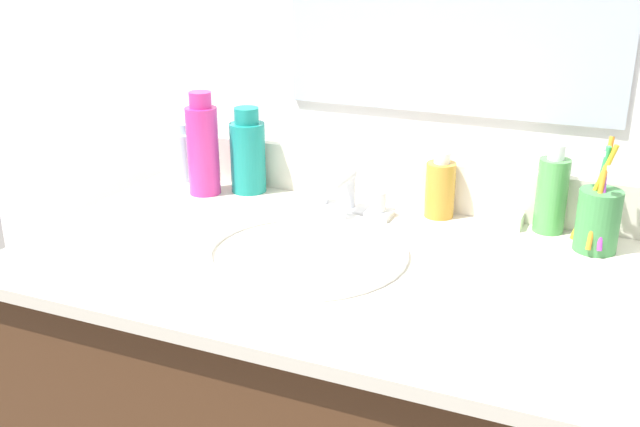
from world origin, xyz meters
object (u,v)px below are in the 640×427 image
object	(u,v)px
soap_bar	(503,219)
faucet	(348,199)
bottle_soap_pink	(203,147)
bottle_oil_amber	(440,188)
bottle_gel_clear	(185,155)
bottle_toner_green	(552,194)
cup_green	(598,218)
bottle_mouthwash_teal	(248,154)

from	to	relation	value
soap_bar	faucet	bearing A→B (deg)	-169.21
bottle_soap_pink	soap_bar	distance (m)	0.57
bottle_oil_amber	bottle_gel_clear	bearing A→B (deg)	179.79
bottle_gel_clear	bottle_toner_green	distance (m)	0.72
bottle_soap_pink	soap_bar	size ratio (longest dim) A/B	3.09
bottle_soap_pink	cup_green	world-z (taller)	bottle_soap_pink
bottle_oil_amber	bottle_mouthwash_teal	bearing A→B (deg)	-178.30
bottle_mouthwash_teal	bottle_toner_green	size ratio (longest dim) A/B	1.09
bottle_mouthwash_teal	soap_bar	bearing A→B (deg)	0.98
bottle_oil_amber	soap_bar	bearing A→B (deg)	-1.40
cup_green	soap_bar	world-z (taller)	cup_green
faucet	cup_green	size ratio (longest dim) A/B	0.87
bottle_oil_amber	cup_green	xyz separation A→B (m)	(0.27, -0.05, 0.00)
bottle_oil_amber	faucet	bearing A→B (deg)	-160.70
bottle_gel_clear	bottle_mouthwash_teal	distance (m)	0.16
bottle_toner_green	bottle_soap_pink	size ratio (longest dim) A/B	0.77
faucet	bottle_toner_green	world-z (taller)	bottle_toner_green
bottle_mouthwash_teal	soap_bar	distance (m)	0.50
bottle_gel_clear	bottle_soap_pink	xyz separation A→B (m)	(0.08, -0.06, 0.04)
bottle_gel_clear	bottle_mouthwash_teal	world-z (taller)	bottle_mouthwash_teal
bottle_gel_clear	bottle_toner_green	size ratio (longest dim) A/B	0.76
faucet	soap_bar	xyz separation A→B (m)	(0.27, 0.05, -0.02)
faucet	bottle_mouthwash_teal	xyz separation A→B (m)	(-0.22, 0.04, 0.05)
bottle_toner_green	bottle_soap_pink	xyz separation A→B (m)	(-0.64, -0.06, 0.02)
bottle_gel_clear	soap_bar	xyz separation A→B (m)	(0.64, -0.00, -0.04)
bottle_oil_amber	soap_bar	size ratio (longest dim) A/B	1.85
bottle_gel_clear	cup_green	world-z (taller)	cup_green
bottle_mouthwash_teal	bottle_oil_amber	bearing A→B (deg)	1.70
bottle_mouthwash_teal	bottle_oil_amber	distance (m)	0.38
bottle_soap_pink	bottle_oil_amber	xyz separation A→B (m)	(0.45, 0.06, -0.04)
faucet	bottle_toner_green	bearing A→B (deg)	9.69
bottle_oil_amber	bottle_toner_green	bearing A→B (deg)	1.38
bottle_mouthwash_teal	bottle_toner_green	xyz separation A→B (m)	(0.56, 0.02, -0.01)
cup_green	bottle_oil_amber	bearing A→B (deg)	169.31
bottle_oil_amber	cup_green	bearing A→B (deg)	-10.69
bottle_mouthwash_teal	bottle_toner_green	world-z (taller)	bottle_mouthwash_teal
soap_bar	bottle_mouthwash_teal	bearing A→B (deg)	-179.02
faucet	soap_bar	bearing A→B (deg)	10.79
soap_bar	bottle_toner_green	bearing A→B (deg)	5.65
bottle_toner_green	bottle_soap_pink	distance (m)	0.64
bottle_soap_pink	bottle_oil_amber	distance (m)	0.45
bottle_toner_green	cup_green	bearing A→B (deg)	-35.10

